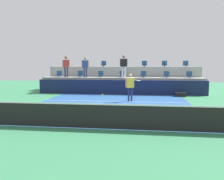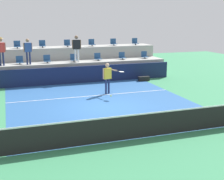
{
  "view_description": "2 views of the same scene",
  "coord_description": "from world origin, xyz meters",
  "px_view_note": "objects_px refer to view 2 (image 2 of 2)",
  "views": [
    {
      "loc": [
        1.77,
        -12.11,
        2.28
      ],
      "look_at": [
        0.2,
        -0.33,
        1.01
      ],
      "focal_mm": 38.17,
      "sensor_mm": 36.0,
      "label": 1
    },
    {
      "loc": [
        -4.25,
        -13.28,
        4.15
      ],
      "look_at": [
        0.07,
        -0.71,
        1.02
      ],
      "focal_mm": 49.14,
      "sensor_mm": 36.0,
      "label": 2
    }
  ],
  "objects_px": {
    "stadium_chair_upper_right": "(114,43)",
    "spectator_leaning_on_rail": "(77,46)",
    "stadium_chair_lower_center": "(74,58)",
    "stadium_chair_lower_mid_right": "(98,57)",
    "stadium_chair_upper_center": "(67,44)",
    "spectator_in_white": "(28,49)",
    "stadium_chair_upper_left": "(17,45)",
    "stadium_chair_lower_left": "(20,61)",
    "equipment_bag": "(144,79)",
    "tennis_player": "(108,75)",
    "stadium_chair_lower_right": "(122,56)",
    "stadium_chair_upper_mid_right": "(92,43)",
    "stadium_chair_lower_mid_left": "(47,60)",
    "stadium_chair_lower_far_right": "(144,55)",
    "spectator_with_hat": "(1,48)",
    "stadium_chair_upper_mid_left": "(42,45)",
    "tennis_ball": "(111,96)",
    "stadium_chair_upper_far_right": "(135,42)"
  },
  "relations": [
    {
      "from": "spectator_with_hat",
      "to": "equipment_bag",
      "type": "relative_size",
      "value": 2.31
    },
    {
      "from": "stadium_chair_upper_center",
      "to": "spectator_with_hat",
      "type": "distance_m",
      "value": 5.04
    },
    {
      "from": "stadium_chair_upper_mid_right",
      "to": "tennis_player",
      "type": "height_order",
      "value": "stadium_chair_upper_mid_right"
    },
    {
      "from": "spectator_with_hat",
      "to": "equipment_bag",
      "type": "height_order",
      "value": "spectator_with_hat"
    },
    {
      "from": "stadium_chair_upper_right",
      "to": "spectator_leaning_on_rail",
      "type": "relative_size",
      "value": 0.29
    },
    {
      "from": "stadium_chair_upper_mid_right",
      "to": "stadium_chair_lower_right",
      "type": "bearing_deg",
      "value": -45.64
    },
    {
      "from": "stadium_chair_upper_mid_left",
      "to": "stadium_chair_upper_far_right",
      "type": "xyz_separation_m",
      "value": [
        7.15,
        0.0,
        0.0
      ]
    },
    {
      "from": "stadium_chair_lower_left",
      "to": "tennis_player",
      "type": "relative_size",
      "value": 0.3
    },
    {
      "from": "spectator_leaning_on_rail",
      "to": "stadium_chair_lower_left",
      "type": "bearing_deg",
      "value": 174.05
    },
    {
      "from": "stadium_chair_lower_right",
      "to": "spectator_leaning_on_rail",
      "type": "height_order",
      "value": "spectator_leaning_on_rail"
    },
    {
      "from": "stadium_chair_upper_right",
      "to": "spectator_with_hat",
      "type": "distance_m",
      "value": 8.4
    },
    {
      "from": "stadium_chair_lower_right",
      "to": "stadium_chair_lower_far_right",
      "type": "height_order",
      "value": "same"
    },
    {
      "from": "stadium_chair_upper_mid_left",
      "to": "stadium_chair_upper_right",
      "type": "distance_m",
      "value": 5.36
    },
    {
      "from": "stadium_chair_lower_center",
      "to": "stadium_chair_upper_center",
      "type": "xyz_separation_m",
      "value": [
        -0.07,
        1.8,
        0.85
      ]
    },
    {
      "from": "stadium_chair_lower_mid_right",
      "to": "stadium_chair_lower_far_right",
      "type": "height_order",
      "value": "same"
    },
    {
      "from": "stadium_chair_lower_right",
      "to": "equipment_bag",
      "type": "relative_size",
      "value": 0.68
    },
    {
      "from": "stadium_chair_upper_center",
      "to": "stadium_chair_upper_mid_right",
      "type": "distance_m",
      "value": 1.84
    },
    {
      "from": "stadium_chair_upper_far_right",
      "to": "spectator_leaning_on_rail",
      "type": "bearing_deg",
      "value": -157.05
    },
    {
      "from": "spectator_with_hat",
      "to": "stadium_chair_lower_far_right",
      "type": "bearing_deg",
      "value": 2.22
    },
    {
      "from": "stadium_chair_upper_center",
      "to": "spectator_in_white",
      "type": "bearing_deg",
      "value": -143.35
    },
    {
      "from": "stadium_chair_upper_left",
      "to": "spectator_with_hat",
      "type": "height_order",
      "value": "spectator_with_hat"
    },
    {
      "from": "spectator_in_white",
      "to": "spectator_leaning_on_rail",
      "type": "xyz_separation_m",
      "value": [
        3.14,
        -0.0,
        0.1
      ]
    },
    {
      "from": "stadium_chair_lower_mid_right",
      "to": "stadium_chair_lower_right",
      "type": "height_order",
      "value": "same"
    },
    {
      "from": "stadium_chair_lower_right",
      "to": "spectator_leaning_on_rail",
      "type": "relative_size",
      "value": 0.29
    },
    {
      "from": "stadium_chair_lower_far_right",
      "to": "stadium_chair_upper_mid_right",
      "type": "xyz_separation_m",
      "value": [
        -3.51,
        1.8,
        0.85
      ]
    },
    {
      "from": "spectator_leaning_on_rail",
      "to": "stadium_chair_lower_mid_left",
      "type": "bearing_deg",
      "value": 168.78
    },
    {
      "from": "stadium_chair_upper_far_right",
      "to": "stadium_chair_lower_mid_right",
      "type": "bearing_deg",
      "value": -153.36
    },
    {
      "from": "stadium_chair_upper_right",
      "to": "stadium_chair_upper_far_right",
      "type": "distance_m",
      "value": 1.79
    },
    {
      "from": "stadium_chair_upper_left",
      "to": "tennis_player",
      "type": "relative_size",
      "value": 0.3
    },
    {
      "from": "tennis_player",
      "to": "spectator_in_white",
      "type": "distance_m",
      "value": 5.9
    },
    {
      "from": "stadium_chair_lower_center",
      "to": "stadium_chair_lower_mid_right",
      "type": "height_order",
      "value": "same"
    },
    {
      "from": "stadium_chair_upper_left",
      "to": "spectator_leaning_on_rail",
      "type": "bearing_deg",
      "value": -30.49
    },
    {
      "from": "tennis_ball",
      "to": "stadium_chair_upper_center",
      "type": "bearing_deg",
      "value": 89.34
    },
    {
      "from": "spectator_leaning_on_rail",
      "to": "tennis_ball",
      "type": "height_order",
      "value": "spectator_leaning_on_rail"
    },
    {
      "from": "stadium_chair_lower_left",
      "to": "stadium_chair_upper_right",
      "type": "distance_m",
      "value": 7.32
    },
    {
      "from": "stadium_chair_upper_left",
      "to": "spectator_in_white",
      "type": "xyz_separation_m",
      "value": [
        0.57,
        -2.18,
        -0.08
      ]
    },
    {
      "from": "stadium_chair_lower_center",
      "to": "equipment_bag",
      "type": "height_order",
      "value": "stadium_chair_lower_center"
    },
    {
      "from": "stadium_chair_upper_right",
      "to": "tennis_player",
      "type": "bearing_deg",
      "value": -111.85
    },
    {
      "from": "stadium_chair_lower_left",
      "to": "tennis_player",
      "type": "distance_m",
      "value": 6.45
    },
    {
      "from": "tennis_player",
      "to": "spectator_with_hat",
      "type": "height_order",
      "value": "spectator_with_hat"
    },
    {
      "from": "stadium_chair_upper_left",
      "to": "spectator_leaning_on_rail",
      "type": "distance_m",
      "value": 4.3
    },
    {
      "from": "stadium_chair_lower_left",
      "to": "equipment_bag",
      "type": "bearing_deg",
      "value": -14.11
    },
    {
      "from": "stadium_chair_lower_mid_right",
      "to": "spectator_with_hat",
      "type": "distance_m",
      "value": 6.39
    },
    {
      "from": "stadium_chair_lower_mid_right",
      "to": "tennis_player",
      "type": "height_order",
      "value": "stadium_chair_lower_mid_right"
    },
    {
      "from": "stadium_chair_lower_mid_right",
      "to": "tennis_player",
      "type": "distance_m",
      "value": 4.72
    },
    {
      "from": "stadium_chair_upper_left",
      "to": "spectator_with_hat",
      "type": "bearing_deg",
      "value": -115.47
    },
    {
      "from": "stadium_chair_lower_mid_left",
      "to": "stadium_chair_upper_far_right",
      "type": "distance_m",
      "value": 7.36
    },
    {
      "from": "stadium_chair_upper_left",
      "to": "stadium_chair_upper_mid_left",
      "type": "relative_size",
      "value": 1.0
    },
    {
      "from": "stadium_chair_lower_left",
      "to": "equipment_bag",
      "type": "height_order",
      "value": "stadium_chair_lower_left"
    },
    {
      "from": "stadium_chair_lower_right",
      "to": "stadium_chair_upper_mid_right",
      "type": "distance_m",
      "value": 2.66
    }
  ]
}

